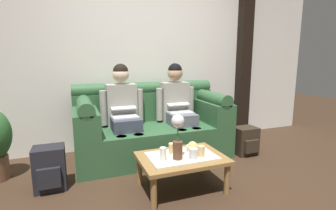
% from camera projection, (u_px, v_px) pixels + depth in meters
% --- Properties ---
extents(ground_plane, '(14.00, 14.00, 0.00)m').
position_uv_depth(ground_plane, '(189.00, 197.00, 2.38)').
color(ground_plane, '#382619').
extents(back_wall_patterned, '(6.00, 0.12, 2.90)m').
position_uv_depth(back_wall_patterned, '(140.00, 47.00, 3.68)').
color(back_wall_patterned, silver).
rests_on(back_wall_patterned, ground_plane).
extents(timber_pillar, '(0.20, 0.20, 2.90)m').
position_uv_depth(timber_pillar, '(244.00, 48.00, 4.17)').
color(timber_pillar, black).
rests_on(timber_pillar, ground_plane).
extents(couch, '(1.96, 0.88, 0.96)m').
position_uv_depth(couch, '(152.00, 127.00, 3.38)').
color(couch, '#2D5633').
rests_on(couch, ground_plane).
extents(person_left, '(0.56, 0.67, 1.22)m').
position_uv_depth(person_left, '(123.00, 109.00, 3.20)').
color(person_left, '#383D4C').
rests_on(person_left, ground_plane).
extents(person_right, '(0.56, 0.67, 1.22)m').
position_uv_depth(person_right, '(177.00, 105.00, 3.46)').
color(person_right, '#595B66').
rests_on(person_right, ground_plane).
extents(coffee_table, '(0.83, 0.59, 0.35)m').
position_uv_depth(coffee_table, '(182.00, 160.00, 2.48)').
color(coffee_table, olive).
rests_on(coffee_table, ground_plane).
extents(flower_vase, '(0.12, 0.12, 0.43)m').
position_uv_depth(flower_vase, '(178.00, 134.00, 2.34)').
color(flower_vase, brown).
rests_on(flower_vase, coffee_table).
extents(snack_bowl, '(0.13, 0.13, 0.10)m').
position_uv_depth(snack_bowl, '(193.00, 147.00, 2.58)').
color(snack_bowl, silver).
rests_on(snack_bowl, coffee_table).
extents(cup_near_left, '(0.07, 0.07, 0.10)m').
position_uv_depth(cup_near_left, '(172.00, 148.00, 2.51)').
color(cup_near_left, '#DBB77A').
rests_on(cup_near_left, coffee_table).
extents(cup_near_right, '(0.06, 0.06, 0.12)m').
position_uv_depth(cup_near_right, '(163.00, 154.00, 2.34)').
color(cup_near_right, white).
rests_on(cup_near_right, coffee_table).
extents(cup_far_center, '(0.07, 0.07, 0.10)m').
position_uv_depth(cup_far_center, '(201.00, 151.00, 2.44)').
color(cup_far_center, '#DBB77A').
rests_on(cup_far_center, coffee_table).
extents(cup_far_left, '(0.08, 0.08, 0.10)m').
position_uv_depth(cup_far_left, '(194.00, 154.00, 2.38)').
color(cup_far_left, silver).
rests_on(cup_far_left, coffee_table).
extents(backpack_left, '(0.29, 0.28, 0.44)m').
position_uv_depth(backpack_left, '(50.00, 169.00, 2.49)').
color(backpack_left, black).
rests_on(backpack_left, ground_plane).
extents(backpack_right, '(0.30, 0.28, 0.37)m').
position_uv_depth(backpack_right, '(246.00, 141.00, 3.43)').
color(backpack_right, '#2D2319').
rests_on(backpack_right, ground_plane).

